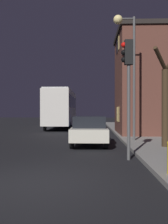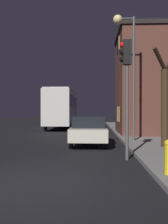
{
  "view_description": "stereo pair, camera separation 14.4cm",
  "coord_description": "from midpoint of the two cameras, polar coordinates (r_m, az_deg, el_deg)",
  "views": [
    {
      "loc": [
        1.4,
        -6.18,
        1.8
      ],
      "look_at": [
        0.87,
        9.58,
        1.72
      ],
      "focal_mm": 40.0,
      "sensor_mm": 36.0,
      "label": 1
    },
    {
      "loc": [
        1.54,
        -6.17,
        1.8
      ],
      "look_at": [
        0.87,
        9.58,
        1.72
      ],
      "focal_mm": 40.0,
      "sensor_mm": 36.0,
      "label": 2
    }
  ],
  "objects": [
    {
      "name": "ground_plane",
      "position": [
        6.6,
        -11.44,
        -15.57
      ],
      "size": [
        120.0,
        120.0,
        0.0
      ],
      "primitive_type": "plane",
      "color": "black"
    },
    {
      "name": "brick_building",
      "position": [
        19.11,
        12.16,
        6.62
      ],
      "size": [
        3.31,
        5.54,
        7.5
      ],
      "color": "brown",
      "rests_on": "sidewalk"
    },
    {
      "name": "streetlamp",
      "position": [
        14.56,
        9.27,
        14.27
      ],
      "size": [
        1.23,
        0.52,
        7.02
      ],
      "color": "#4C4C4C",
      "rests_on": "sidewalk"
    },
    {
      "name": "traffic_light",
      "position": [
        9.34,
        9.55,
        8.56
      ],
      "size": [
        0.43,
        0.24,
        4.39
      ],
      "color": "#4C4C4C",
      "rests_on": "ground"
    },
    {
      "name": "bare_tree",
      "position": [
        12.04,
        18.01,
        3.42
      ],
      "size": [
        1.81,
        1.19,
        4.79
      ],
      "color": "#382819",
      "rests_on": "sidewalk"
    },
    {
      "name": "bus",
      "position": [
        25.56,
        -5.4,
        1.34
      ],
      "size": [
        2.43,
        9.14,
        3.84
      ],
      "color": "beige",
      "rests_on": "ground"
    },
    {
      "name": "car_near_lane",
      "position": [
        13.14,
        0.92,
        -4.07
      ],
      "size": [
        1.82,
        4.18,
        1.52
      ],
      "color": "beige",
      "rests_on": "ground"
    },
    {
      "name": "car_mid_lane",
      "position": [
        21.37,
        1.22,
        -2.72
      ],
      "size": [
        1.89,
        3.91,
        1.29
      ],
      "color": "navy",
      "rests_on": "ground"
    }
  ]
}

